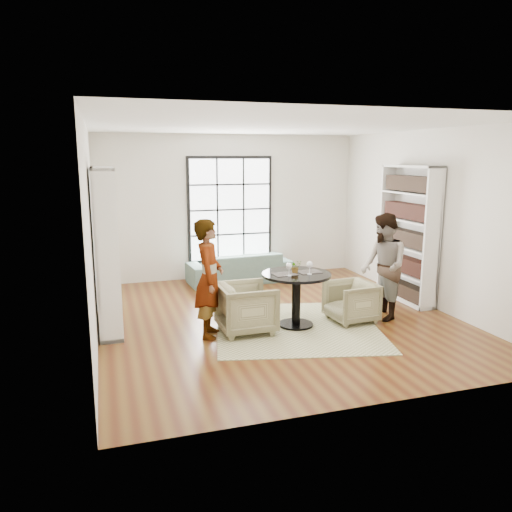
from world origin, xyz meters
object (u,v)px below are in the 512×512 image
object	(u,v)px
armchair_left	(246,308)
wine_glass_right	(310,265)
armchair_right	(351,302)
person_left	(209,278)
pedestal_table	(296,288)
flower_centerpiece	(295,267)
person_right	(383,267)
wine_glass_left	(289,266)
sofa	(239,267)

from	to	relation	value
armchair_left	wine_glass_right	bearing A→B (deg)	-97.63
armchair_right	person_left	xyz separation A→B (m)	(-2.24, 0.03, 0.53)
pedestal_table	armchair_left	xyz separation A→B (m)	(-0.79, -0.01, -0.23)
armchair_right	flower_centerpiece	xyz separation A→B (m)	(-0.91, 0.07, 0.61)
armchair_left	person_right	bearing A→B (deg)	-91.87
armchair_right	wine_glass_left	distance (m)	1.25
flower_centerpiece	pedestal_table	bearing A→B (deg)	-67.46
armchair_left	sofa	bearing A→B (deg)	-14.51
person_left	armchair_left	bearing A→B (deg)	-72.24
sofa	pedestal_table	bearing A→B (deg)	87.40
armchair_left	flower_centerpiece	world-z (taller)	flower_centerpiece
pedestal_table	wine_glass_right	bearing A→B (deg)	-38.13
sofa	person_left	bearing A→B (deg)	62.42
armchair_right	sofa	bearing A→B (deg)	-165.90
armchair_left	armchair_right	size ratio (longest dim) A/B	1.15
armchair_right	armchair_left	bearing A→B (deg)	-95.64
pedestal_table	wine_glass_right	world-z (taller)	wine_glass_right
wine_glass_left	flower_centerpiece	xyz separation A→B (m)	(0.16, 0.14, -0.05)
person_left	pedestal_table	bearing A→B (deg)	-71.63
sofa	armchair_right	bearing A→B (deg)	104.25
pedestal_table	armchair_right	world-z (taller)	pedestal_table
pedestal_table	wine_glass_right	distance (m)	0.42
wine_glass_left	armchair_left	bearing A→B (deg)	170.65
wine_glass_right	person_right	bearing A→B (deg)	3.43
wine_glass_right	flower_centerpiece	xyz separation A→B (m)	(-0.17, 0.15, -0.05)
armchair_right	wine_glass_right	bearing A→B (deg)	-88.63
armchair_right	person_left	world-z (taller)	person_left
armchair_right	person_right	bearing A→B (deg)	85.43
wine_glass_right	flower_centerpiece	distance (m)	0.23
person_right	wine_glass_left	distance (m)	1.63
sofa	wine_glass_left	distance (m)	3.09
sofa	flower_centerpiece	distance (m)	2.94
flower_centerpiece	armchair_left	bearing A→B (deg)	-177.02
armchair_left	pedestal_table	bearing A→B (deg)	-90.01
sofa	wine_glass_right	world-z (taller)	wine_glass_right
armchair_right	flower_centerpiece	size ratio (longest dim) A/B	3.62
armchair_left	wine_glass_right	size ratio (longest dim) A/B	4.02
person_left	wine_glass_left	distance (m)	1.18
armchair_left	person_right	distance (m)	2.29
wine_glass_right	sofa	bearing A→B (deg)	94.72
sofa	armchair_right	world-z (taller)	armchair_right
person_left	wine_glass_right	size ratio (longest dim) A/B	8.49
sofa	person_left	size ratio (longest dim) A/B	1.23
person_left	sofa	bearing A→B (deg)	-5.40
armchair_right	person_right	distance (m)	0.76
armchair_left	flower_centerpiece	xyz separation A→B (m)	(0.78, 0.04, 0.56)
person_right	person_left	bearing A→B (deg)	-80.76
armchair_left	armchair_right	world-z (taller)	armchair_left
pedestal_table	armchair_right	bearing A→B (deg)	-2.92
wine_glass_right	flower_centerpiece	world-z (taller)	wine_glass_right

